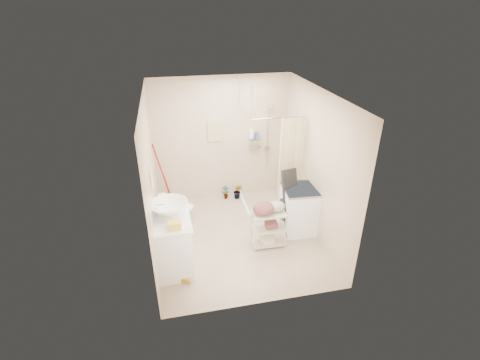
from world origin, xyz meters
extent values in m
plane|color=#BCA88D|center=(0.00, 0.00, 0.00)|extent=(3.20, 3.20, 0.00)
cube|color=silver|center=(0.00, 0.00, 2.60)|extent=(2.80, 3.20, 0.04)
cube|color=beige|center=(0.00, 1.60, 1.30)|extent=(2.80, 0.04, 2.60)
cube|color=beige|center=(0.00, -1.60, 1.30)|extent=(2.80, 0.04, 2.60)
cube|color=beige|center=(-1.40, 0.00, 1.30)|extent=(0.04, 3.20, 2.60)
cube|color=beige|center=(1.40, 0.00, 1.30)|extent=(0.04, 3.20, 2.60)
cube|color=white|center=(-1.16, -0.47, 0.46)|extent=(0.62, 1.07, 0.92)
imported|color=white|center=(-1.16, -0.43, 1.02)|extent=(0.74, 0.74, 0.20)
cube|color=yellow|center=(-1.10, -0.83, 0.98)|extent=(0.19, 0.15, 0.11)
cube|color=gold|center=(-1.01, -0.94, 0.06)|extent=(0.29, 0.26, 0.13)
imported|color=white|center=(-1.04, 0.64, 0.33)|extent=(0.68, 0.43, 0.66)
imported|color=brown|center=(0.02, 1.43, 0.15)|extent=(0.16, 0.12, 0.30)
imported|color=#97422A|center=(0.28, 1.38, 0.17)|extent=(0.24, 0.23, 0.35)
cube|color=beige|center=(-0.15, 1.58, 1.50)|extent=(0.28, 0.03, 0.42)
imported|color=white|center=(0.60, 1.50, 1.45)|extent=(0.12, 0.12, 0.26)
imported|color=#3958A1|center=(0.72, 1.52, 1.40)|extent=(0.08, 0.08, 0.15)
cube|color=white|center=(1.14, 0.00, 0.44)|extent=(0.63, 0.65, 0.88)
camera|label=1|loc=(-1.05, -5.07, 3.81)|focal=26.00mm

